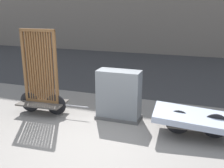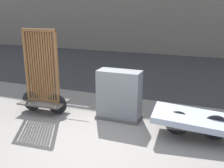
% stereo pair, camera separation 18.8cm
% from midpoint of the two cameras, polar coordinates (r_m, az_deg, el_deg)
% --- Properties ---
extents(ground_plane, '(60.00, 60.00, 0.00)m').
position_cam_midpoint_polar(ground_plane, '(5.61, -5.09, -13.27)').
color(ground_plane, gray).
extents(road_strip, '(56.00, 8.29, 0.01)m').
position_cam_midpoint_polar(road_strip, '(12.23, 9.12, 3.11)').
color(road_strip, '#38383A').
rests_on(road_strip, ground_plane).
extents(bike_cart_with_bedframe, '(1.99, 0.81, 2.26)m').
position_cam_midpoint_polar(bike_cart_with_bedframe, '(7.18, -15.85, -0.06)').
color(bike_cart_with_bedframe, '#4C4742').
rests_on(bike_cart_with_bedframe, ground_plane).
extents(bike_cart_with_mattress, '(2.29, 1.15, 0.57)m').
position_cam_midpoint_polar(bike_cart_with_mattress, '(6.08, 17.15, -7.32)').
color(bike_cart_with_mattress, '#4C4742').
rests_on(bike_cart_with_mattress, ground_plane).
extents(utility_cabinet, '(1.14, 0.54, 1.27)m').
position_cam_midpoint_polar(utility_cabinet, '(6.63, 0.68, -2.77)').
color(utility_cabinet, '#4C4C4C').
rests_on(utility_cabinet, ground_plane).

